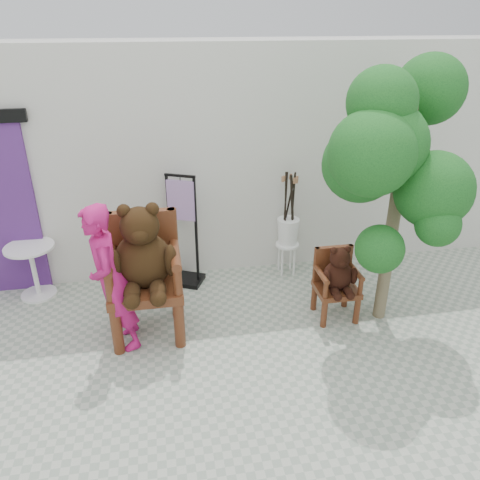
{
  "coord_description": "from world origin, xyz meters",
  "views": [
    {
      "loc": [
        -0.87,
        -3.17,
        3.28
      ],
      "look_at": [
        -0.02,
        1.56,
        0.95
      ],
      "focal_mm": 35.0,
      "sensor_mm": 36.0,
      "label": 1
    }
  ],
  "objects": [
    {
      "name": "stool_bucket",
      "position": [
        0.78,
        2.35,
        0.64
      ],
      "size": [
        0.32,
        0.32,
        1.45
      ],
      "rotation": [
        0.0,
        0.0,
        0.01
      ],
      "color": "white",
      "rests_on": "ground"
    },
    {
      "name": "tree",
      "position": [
        1.44,
        1.09,
        2.05
      ],
      "size": [
        1.72,
        1.55,
        2.93
      ],
      "rotation": [
        0.0,
        0.0,
        -0.15
      ],
      "color": "brown",
      "rests_on": "ground"
    },
    {
      "name": "chair_small",
      "position": [
        1.07,
        1.25,
        0.54
      ],
      "size": [
        0.48,
        0.5,
        0.93
      ],
      "color": "#48200F",
      "rests_on": "ground"
    },
    {
      "name": "chair_big",
      "position": [
        -1.11,
        1.32,
        0.9
      ],
      "size": [
        0.78,
        0.83,
        1.57
      ],
      "color": "#48200F",
      "rests_on": "ground"
    },
    {
      "name": "back_wall",
      "position": [
        0.0,
        3.1,
        1.5
      ],
      "size": [
        9.0,
        1.0,
        3.0
      ],
      "primitive_type": "cube",
      "color": "silver",
      "rests_on": "ground"
    },
    {
      "name": "ground_plane",
      "position": [
        0.0,
        0.0,
        0.0
      ],
      "size": [
        60.0,
        60.0,
        0.0
      ],
      "primitive_type": "plane",
      "color": "#A4A997",
      "rests_on": "ground"
    },
    {
      "name": "person",
      "position": [
        -1.44,
        1.14,
        0.82
      ],
      "size": [
        0.48,
        0.65,
        1.65
      ],
      "primitive_type": "imported",
      "rotation": [
        0.0,
        0.0,
        -1.42
      ],
      "color": "#B71664",
      "rests_on": "ground"
    },
    {
      "name": "cafe_table",
      "position": [
        -2.53,
        2.35,
        0.44
      ],
      "size": [
        0.6,
        0.6,
        0.7
      ],
      "rotation": [
        0.0,
        0.0,
        0.23
      ],
      "color": "white",
      "rests_on": "ground"
    },
    {
      "name": "display_stand",
      "position": [
        -0.63,
        2.35,
        0.58
      ],
      "size": [
        0.56,
        0.51,
        1.51
      ],
      "rotation": [
        0.0,
        0.0,
        -0.43
      ],
      "color": "black",
      "rests_on": "ground"
    }
  ]
}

